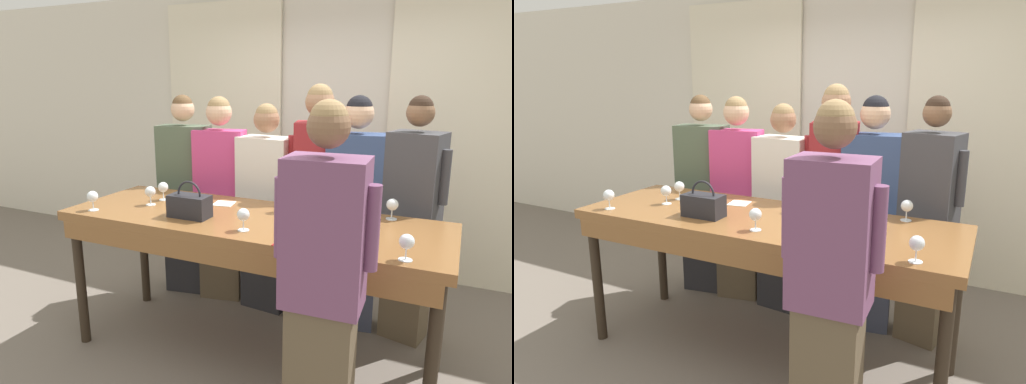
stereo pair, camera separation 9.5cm
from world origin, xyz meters
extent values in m
plane|color=#70665B|center=(0.00, 0.00, 0.00)|extent=(18.00, 18.00, 0.00)
cube|color=silver|center=(0.00, 1.93, 1.40)|extent=(12.00, 0.06, 2.80)
cube|color=#EFE5C6|center=(-1.22, 1.87, 1.34)|extent=(1.34, 0.03, 2.69)
cube|color=#EFE5C6|center=(1.22, 1.87, 1.34)|extent=(1.34, 0.03, 2.69)
cube|color=brown|center=(0.00, 0.00, 0.98)|extent=(2.53, 0.87, 0.06)
cube|color=brown|center=(0.00, -0.42, 0.89)|extent=(2.43, 0.03, 0.12)
cylinder|color=#2D2319|center=(-1.19, -0.36, 0.48)|extent=(0.07, 0.07, 0.95)
cylinder|color=#2D2319|center=(1.19, -0.36, 0.48)|extent=(0.07, 0.07, 0.95)
cylinder|color=#2D2319|center=(-1.19, 0.36, 0.48)|extent=(0.07, 0.07, 0.95)
cylinder|color=#2D2319|center=(1.19, 0.36, 0.48)|extent=(0.07, 0.07, 0.95)
cylinder|color=black|center=(0.34, 0.20, 1.12)|extent=(0.08, 0.08, 0.20)
cone|color=black|center=(0.34, 0.20, 1.24)|extent=(0.08, 0.08, 0.05)
cylinder|color=black|center=(0.34, 0.20, 1.30)|extent=(0.03, 0.03, 0.08)
cylinder|color=beige|center=(0.34, 0.20, 1.11)|extent=(0.09, 0.09, 0.08)
cube|color=#232328|center=(-0.36, -0.17, 1.09)|extent=(0.27, 0.14, 0.15)
torus|color=#232328|center=(-0.36, -0.17, 1.17)|extent=(0.18, 0.01, 0.18)
cylinder|color=white|center=(0.85, 0.34, 1.02)|extent=(0.07, 0.07, 0.00)
cylinder|color=white|center=(0.85, 0.34, 1.05)|extent=(0.01, 0.01, 0.06)
sphere|color=white|center=(0.85, 0.34, 1.11)|extent=(0.08, 0.08, 0.08)
cylinder|color=white|center=(0.08, -0.26, 1.02)|extent=(0.07, 0.07, 0.00)
cylinder|color=white|center=(0.08, -0.26, 1.05)|extent=(0.01, 0.01, 0.06)
sphere|color=white|center=(0.08, -0.26, 1.11)|extent=(0.08, 0.08, 0.08)
sphere|color=maroon|center=(0.08, -0.26, 1.10)|extent=(0.05, 0.05, 0.05)
cylinder|color=white|center=(0.41, 0.27, 1.02)|extent=(0.07, 0.07, 0.00)
cylinder|color=white|center=(0.41, 0.27, 1.05)|extent=(0.01, 0.01, 0.06)
sphere|color=white|center=(0.41, 0.27, 1.11)|extent=(0.08, 0.08, 0.08)
cylinder|color=white|center=(-1.05, -0.31, 1.02)|extent=(0.07, 0.07, 0.00)
cylinder|color=white|center=(-1.05, -0.31, 1.05)|extent=(0.01, 0.01, 0.06)
sphere|color=white|center=(-1.05, -0.31, 1.11)|extent=(0.08, 0.08, 0.08)
sphere|color=maroon|center=(-1.05, -0.31, 1.10)|extent=(0.05, 0.05, 0.05)
cylinder|color=white|center=(0.67, 0.00, 1.02)|extent=(0.07, 0.07, 0.00)
cylinder|color=white|center=(0.67, 0.00, 1.05)|extent=(0.01, 0.01, 0.06)
sphere|color=white|center=(0.67, 0.00, 1.11)|extent=(0.08, 0.08, 0.08)
sphere|color=maroon|center=(0.67, 0.00, 1.10)|extent=(0.05, 0.05, 0.05)
cylinder|color=white|center=(1.02, -0.34, 1.02)|extent=(0.07, 0.07, 0.00)
cylinder|color=white|center=(1.02, -0.34, 1.05)|extent=(0.01, 0.01, 0.06)
sphere|color=white|center=(1.02, -0.34, 1.11)|extent=(0.08, 0.08, 0.08)
cylinder|color=white|center=(-0.78, -0.03, 1.02)|extent=(0.07, 0.07, 0.00)
cylinder|color=white|center=(-0.78, -0.03, 1.05)|extent=(0.01, 0.01, 0.06)
sphere|color=white|center=(-0.78, -0.03, 1.11)|extent=(0.08, 0.08, 0.08)
cylinder|color=white|center=(-0.78, 0.12, 1.02)|extent=(0.07, 0.07, 0.00)
cylinder|color=white|center=(-0.78, 0.12, 1.05)|extent=(0.01, 0.01, 0.06)
sphere|color=white|center=(-0.78, 0.12, 1.11)|extent=(0.08, 0.08, 0.08)
cylinder|color=white|center=(0.14, 0.19, 1.02)|extent=(0.07, 0.07, 0.00)
cylinder|color=white|center=(0.14, 0.19, 1.05)|extent=(0.01, 0.01, 0.06)
sphere|color=white|center=(0.14, 0.19, 1.11)|extent=(0.08, 0.08, 0.08)
cylinder|color=white|center=(0.69, -0.34, 1.02)|extent=(0.07, 0.07, 0.00)
cylinder|color=white|center=(0.69, -0.34, 1.05)|extent=(0.01, 0.01, 0.06)
sphere|color=white|center=(0.69, -0.34, 1.11)|extent=(0.08, 0.08, 0.08)
cylinder|color=white|center=(0.70, 0.08, 1.02)|extent=(0.07, 0.07, 0.00)
cylinder|color=white|center=(0.70, 0.08, 1.05)|extent=(0.01, 0.01, 0.06)
sphere|color=white|center=(0.70, 0.08, 1.11)|extent=(0.08, 0.08, 0.08)
sphere|color=maroon|center=(0.70, 0.08, 1.10)|extent=(0.05, 0.05, 0.05)
cube|color=white|center=(-0.32, 0.22, 1.02)|extent=(0.17, 0.17, 0.00)
cylinder|color=maroon|center=(0.34, -0.38, 1.02)|extent=(0.01, 0.13, 0.01)
cube|color=#28282D|center=(-0.98, 0.71, 0.42)|extent=(0.40, 0.26, 0.84)
cube|color=#4C5B47|center=(-0.98, 0.71, 1.18)|extent=(0.47, 0.30, 0.67)
sphere|color=#DBAD89|center=(-0.98, 0.71, 1.65)|extent=(0.20, 0.20, 0.20)
sphere|color=brown|center=(-0.98, 0.71, 1.68)|extent=(0.18, 0.18, 0.18)
cylinder|color=#4C5B47|center=(-0.74, 0.75, 1.23)|extent=(0.08, 0.08, 0.37)
cylinder|color=#4C5B47|center=(-1.21, 0.67, 1.23)|extent=(0.08, 0.08, 0.37)
cube|color=brown|center=(-0.62, 0.71, 0.42)|extent=(0.38, 0.24, 0.83)
cube|color=#C63D7A|center=(-0.62, 0.71, 1.16)|extent=(0.45, 0.28, 0.66)
sphere|color=#DBAD89|center=(-0.62, 0.71, 1.63)|extent=(0.21, 0.21, 0.21)
sphere|color=#93754C|center=(-0.62, 0.71, 1.67)|extent=(0.19, 0.19, 0.19)
cylinder|color=#C63D7A|center=(-0.40, 0.76, 1.21)|extent=(0.08, 0.08, 0.36)
cylinder|color=#C63D7A|center=(-0.85, 0.67, 1.21)|extent=(0.08, 0.08, 0.36)
cube|color=#28282D|center=(-0.20, 0.71, 0.41)|extent=(0.39, 0.25, 0.81)
cube|color=silver|center=(-0.20, 0.71, 1.13)|extent=(0.46, 0.30, 0.64)
sphere|color=#9E7051|center=(-0.20, 0.71, 1.59)|extent=(0.21, 0.21, 0.21)
sphere|color=#93754C|center=(-0.20, 0.71, 1.63)|extent=(0.18, 0.18, 0.18)
cylinder|color=silver|center=(0.04, 0.69, 1.18)|extent=(0.08, 0.08, 0.35)
cylinder|color=silver|center=(-0.44, 0.73, 1.18)|extent=(0.08, 0.08, 0.35)
cube|color=#28282D|center=(0.23, 0.71, 0.44)|extent=(0.34, 0.29, 0.89)
cube|color=maroon|center=(0.23, 0.71, 1.24)|extent=(0.40, 0.35, 0.70)
sphere|color=#9E7051|center=(0.23, 0.71, 1.73)|extent=(0.22, 0.22, 0.22)
sphere|color=#93754C|center=(0.23, 0.71, 1.77)|extent=(0.19, 0.19, 0.19)
cylinder|color=maroon|center=(0.42, 0.76, 1.29)|extent=(0.08, 0.08, 0.39)
cylinder|color=maroon|center=(0.04, 0.67, 1.29)|extent=(0.08, 0.08, 0.39)
cube|color=#383D51|center=(0.52, 0.71, 0.42)|extent=(0.40, 0.27, 0.85)
cube|color=#334775|center=(0.52, 0.71, 1.18)|extent=(0.47, 0.32, 0.67)
sphere|color=#DBAD89|center=(0.52, 0.71, 1.66)|extent=(0.21, 0.21, 0.21)
sphere|color=black|center=(0.52, 0.71, 1.69)|extent=(0.19, 0.19, 0.19)
cylinder|color=#334775|center=(0.76, 0.75, 1.23)|extent=(0.08, 0.08, 0.37)
cylinder|color=#334775|center=(0.29, 0.67, 1.23)|extent=(0.08, 0.08, 0.37)
cube|color=brown|center=(0.94, 0.71, 0.43)|extent=(0.35, 0.30, 0.86)
cube|color=#3D3D42|center=(0.94, 0.71, 1.20)|extent=(0.41, 0.35, 0.68)
sphere|color=brown|center=(0.94, 0.71, 1.68)|extent=(0.19, 0.19, 0.19)
sphere|color=#332319|center=(0.94, 0.71, 1.71)|extent=(0.17, 0.17, 0.17)
cylinder|color=#3D3D42|center=(1.13, 0.67, 1.26)|extent=(0.08, 0.08, 0.38)
cylinder|color=#3D3D42|center=(0.74, 0.76, 1.26)|extent=(0.08, 0.08, 0.38)
cube|color=#704266|center=(0.70, -0.70, 1.22)|extent=(0.38, 0.27, 0.69)
sphere|color=brown|center=(0.70, -0.70, 1.70)|extent=(0.19, 0.19, 0.19)
sphere|color=#93754C|center=(0.70, -0.70, 1.73)|extent=(0.17, 0.17, 0.17)
cylinder|color=#704266|center=(0.50, -0.71, 1.27)|extent=(0.07, 0.07, 0.38)
cylinder|color=#704266|center=(0.91, -0.69, 1.27)|extent=(0.07, 0.07, 0.38)
camera|label=1|loc=(1.24, -2.58, 1.89)|focal=32.00mm
camera|label=2|loc=(1.32, -2.54, 1.89)|focal=32.00mm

